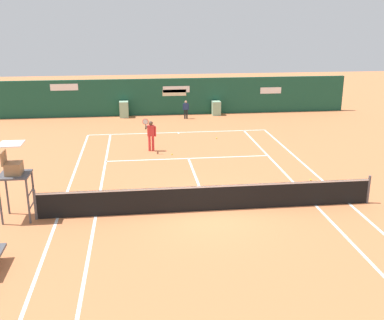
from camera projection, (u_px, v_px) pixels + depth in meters
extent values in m
plane|color=#C67042|center=(209.00, 211.00, 16.75)|extent=(80.00, 80.00, 0.00)
cube|color=white|center=(178.00, 132.00, 27.83)|extent=(10.60, 0.10, 0.01)
cube|color=white|center=(58.00, 218.00, 16.13)|extent=(0.10, 23.40, 0.01)
cube|color=white|center=(96.00, 216.00, 16.28)|extent=(0.10, 23.40, 0.01)
cube|color=white|center=(316.00, 205.00, 17.21)|extent=(0.10, 23.40, 0.01)
cube|color=white|center=(349.00, 204.00, 17.36)|extent=(0.10, 23.40, 0.01)
cube|color=white|center=(188.00, 158.00, 22.81)|extent=(8.00, 0.10, 0.01)
cube|color=white|center=(197.00, 180.00, 19.78)|extent=(0.10, 6.40, 0.01)
cube|color=white|center=(178.00, 133.00, 27.69)|extent=(0.10, 0.24, 0.01)
cylinder|color=#4C4C51|center=(35.00, 205.00, 15.89)|extent=(0.10, 0.10, 1.07)
cylinder|color=#4C4C51|center=(368.00, 189.00, 17.28)|extent=(0.10, 0.10, 1.07)
cube|color=black|center=(209.00, 198.00, 16.60)|extent=(12.00, 0.03, 0.95)
cube|color=white|center=(209.00, 187.00, 16.47)|extent=(12.00, 0.04, 0.06)
cube|color=#194C38|center=(171.00, 97.00, 32.47)|extent=(25.00, 0.24, 2.53)
cube|color=white|center=(64.00, 87.00, 31.26)|extent=(1.83, 0.02, 0.44)
cube|color=white|center=(271.00, 90.00, 33.07)|extent=(1.52, 0.02, 0.44)
cube|color=white|center=(176.00, 89.00, 32.22)|extent=(1.86, 0.02, 0.44)
cube|color=beige|center=(174.00, 93.00, 32.28)|extent=(1.65, 0.02, 0.44)
cube|color=#8CB793|center=(124.00, 109.00, 31.79)|extent=(0.60, 0.70, 1.09)
cube|color=#8CB793|center=(216.00, 108.00, 32.55)|extent=(0.57, 0.70, 0.97)
cylinder|color=#47474C|center=(34.00, 192.00, 16.36)|extent=(0.07, 0.07, 1.56)
cylinder|color=#47474C|center=(28.00, 202.00, 15.51)|extent=(0.07, 0.07, 1.56)
cylinder|color=#47474C|center=(7.00, 193.00, 16.26)|extent=(0.07, 0.07, 1.56)
cylinder|color=#47474C|center=(0.00, 203.00, 15.41)|extent=(0.07, 0.07, 1.56)
cylinder|color=#47474C|center=(32.00, 205.00, 16.03)|extent=(0.04, 0.81, 0.04)
cylinder|color=#47474C|center=(31.00, 192.00, 15.89)|extent=(0.04, 0.81, 0.04)
cube|color=#47474C|center=(15.00, 175.00, 15.64)|extent=(1.00, 1.00, 0.06)
cube|color=olive|center=(14.00, 168.00, 15.58)|extent=(0.52, 0.56, 0.40)
cube|color=olive|center=(4.00, 158.00, 15.43)|extent=(0.06, 0.56, 0.45)
cube|color=white|center=(11.00, 144.00, 15.32)|extent=(0.76, 0.80, 0.04)
cylinder|color=red|center=(153.00, 143.00, 23.97)|extent=(0.13, 0.13, 0.80)
cylinder|color=red|center=(150.00, 143.00, 23.97)|extent=(0.13, 0.13, 0.80)
cube|color=red|center=(151.00, 131.00, 23.77)|extent=(0.38, 0.23, 0.56)
sphere|color=brown|center=(151.00, 123.00, 23.65)|extent=(0.22, 0.22, 0.22)
cylinder|color=red|center=(155.00, 131.00, 23.79)|extent=(0.08, 0.08, 0.54)
cylinder|color=brown|center=(146.00, 127.00, 23.44)|extent=(0.14, 0.54, 0.08)
cylinder|color=black|center=(146.00, 127.00, 23.15)|extent=(0.03, 0.03, 0.22)
torus|color=#DB3838|center=(145.00, 122.00, 23.08)|extent=(0.30, 0.05, 0.30)
cylinder|color=silver|center=(145.00, 122.00, 23.08)|extent=(0.26, 0.03, 0.26)
cylinder|color=black|center=(187.00, 114.00, 31.43)|extent=(0.10, 0.10, 0.63)
cylinder|color=black|center=(185.00, 114.00, 31.41)|extent=(0.10, 0.10, 0.63)
cube|color=navy|center=(186.00, 106.00, 31.26)|extent=(0.28, 0.16, 0.44)
sphere|color=tan|center=(186.00, 102.00, 31.17)|extent=(0.17, 0.17, 0.17)
cylinder|color=navy|center=(188.00, 107.00, 31.29)|extent=(0.07, 0.07, 0.42)
cylinder|color=navy|center=(183.00, 107.00, 31.25)|extent=(0.07, 0.07, 0.42)
sphere|color=#CCE033|center=(217.00, 138.00, 26.45)|extent=(0.07, 0.07, 0.07)
sphere|color=#CCE033|center=(311.00, 180.00, 19.77)|extent=(0.07, 0.07, 0.07)
sphere|color=#CCE033|center=(172.00, 154.00, 23.36)|extent=(0.07, 0.07, 0.07)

